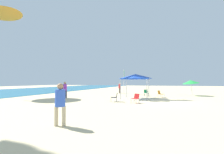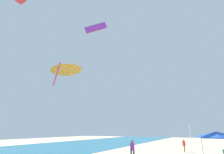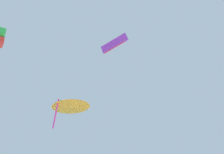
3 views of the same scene
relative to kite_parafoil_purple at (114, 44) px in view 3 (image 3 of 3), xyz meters
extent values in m
cube|color=purple|center=(0.00, 0.00, 0.03)|extent=(2.43, 3.76, 2.51)
cube|color=red|center=(0.00, 0.00, -0.50)|extent=(1.76, 2.82, 1.41)
cone|color=orange|center=(-5.46, 1.41, -9.37)|extent=(4.85, 4.92, 1.47)
cylinder|color=#E02D9E|center=(-7.31, 1.28, -10.89)|extent=(0.24, 1.04, 3.30)
cube|color=green|center=(-14.72, 0.21, -3.25)|extent=(0.93, 1.06, 0.97)
camera|label=1|loc=(-21.57, -19.91, -19.27)|focal=25.51mm
camera|label=2|loc=(-24.24, -16.17, -18.28)|focal=28.39mm
camera|label=3|loc=(-17.60, -25.75, -17.89)|focal=40.28mm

